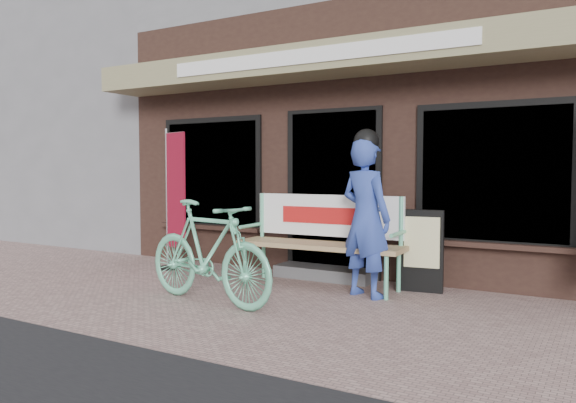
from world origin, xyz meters
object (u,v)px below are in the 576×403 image
Objects in this scene: bench at (323,233)px; nobori_red at (174,198)px; bicycle at (208,252)px; person at (366,215)px; menu_stand at (422,250)px.

nobori_red is (-2.20, -0.15, 0.37)m from bench.
bicycle is at bearing -20.50° from nobori_red.
person is 2.86m from nobori_red.
person is 0.94× the size of nobori_red.
nobori_red reaches higher than bicycle.
bench is 1.17m from menu_stand.
bicycle is (-1.31, -1.13, -0.37)m from person.
menu_stand is (1.13, 0.28, -0.16)m from bench.
bench reaches higher than bicycle.
bench is 1.11× the size of person.
bench is 1.04× the size of nobori_red.
person is 1.02× the size of bicycle.
bench is 2.16× the size of menu_stand.
bicycle is (-0.65, -1.38, -0.10)m from bench.
menu_stand is (3.33, 0.44, -0.53)m from nobori_red.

